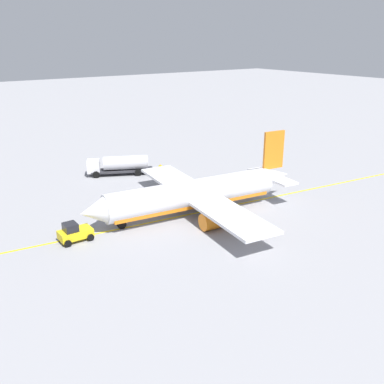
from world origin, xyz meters
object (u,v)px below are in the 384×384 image
Objects in this scene: fuel_tanker at (119,164)px; safety_cone_nose at (97,209)px; airplane at (195,194)px; refueling_worker at (160,169)px; pushback_tug at (74,232)px.

safety_cone_nose is at bearing 53.16° from fuel_tanker.
airplane is at bearing 141.75° from safety_cone_nose.
fuel_tanker is at bearing -32.28° from refueling_worker.
pushback_tug is 8.71m from safety_cone_nose.
fuel_tanker is 15.07× the size of safety_cone_nose.
airplane is at bearing 91.57° from fuel_tanker.
fuel_tanker is at bearing -126.84° from safety_cone_nose.
refueling_worker is at bearing 147.72° from fuel_tanker.
airplane is 8.25× the size of pushback_tug.
refueling_worker is at bearing -142.52° from pushback_tug.
fuel_tanker is 6.78m from refueling_worker.
pushback_tug reaches higher than refueling_worker.
safety_cone_nose is (9.56, 12.76, -1.38)m from fuel_tanker.
pushback_tug is at bearing 52.31° from fuel_tanker.
airplane reaches higher than pushback_tug.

